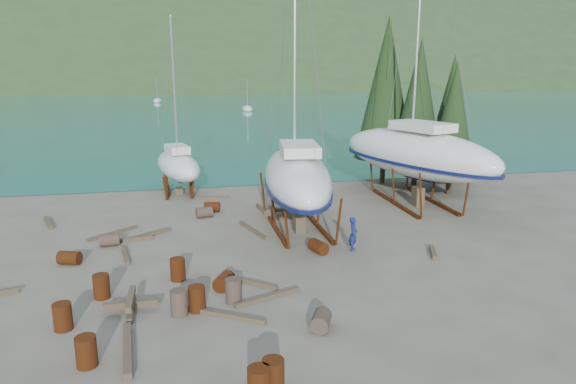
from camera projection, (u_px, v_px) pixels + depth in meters
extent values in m
plane|color=#595446|center=(263.00, 266.00, 21.42)|extent=(600.00, 600.00, 0.00)
plane|color=#187873|center=(182.00, 82.00, 320.99)|extent=(700.00, 700.00, 0.00)
ellipsoid|color=#25381C|center=(182.00, 82.00, 325.74)|extent=(800.00, 360.00, 110.00)
cube|color=beige|center=(20.00, 85.00, 189.54)|extent=(6.00, 5.00, 4.00)
cube|color=#A54C2D|center=(19.00, 78.00, 188.88)|extent=(6.60, 5.60, 1.60)
cube|color=beige|center=(132.00, 85.00, 197.61)|extent=(6.00, 5.00, 4.00)
cube|color=#A54C2D|center=(132.00, 77.00, 196.95)|extent=(6.60, 5.60, 1.60)
cube|color=beige|center=(260.00, 84.00, 207.70)|extent=(6.00, 5.00, 4.00)
cube|color=#A54C2D|center=(260.00, 77.00, 207.04)|extent=(6.60, 5.60, 1.60)
cylinder|color=black|center=(414.00, 177.00, 35.17)|extent=(0.36, 0.36, 1.60)
cone|color=black|center=(419.00, 103.00, 34.00)|extent=(3.60, 3.60, 8.40)
cylinder|color=black|center=(449.00, 184.00, 33.60)|extent=(0.36, 0.36, 1.36)
cone|color=black|center=(454.00, 118.00, 32.61)|extent=(3.06, 3.06, 7.14)
cylinder|color=black|center=(383.00, 170.00, 36.74)|extent=(0.36, 0.36, 1.84)
cone|color=black|center=(386.00, 89.00, 35.40)|extent=(4.14, 4.14, 9.66)
cylinder|color=black|center=(447.00, 173.00, 36.75)|extent=(0.36, 0.36, 1.44)
cone|color=black|center=(451.00, 110.00, 35.69)|extent=(3.24, 3.24, 7.56)
ellipsoid|color=silver|center=(247.00, 109.00, 99.43)|extent=(2.00, 5.00, 1.40)
cylinder|color=silver|center=(247.00, 94.00, 98.77)|extent=(0.08, 0.08, 5.00)
ellipsoid|color=silver|center=(157.00, 101.00, 124.33)|extent=(2.00, 5.00, 1.40)
cylinder|color=silver|center=(157.00, 89.00, 123.66)|extent=(0.08, 0.08, 5.00)
ellipsoid|color=silver|center=(297.00, 177.00, 25.79)|extent=(4.50, 11.16, 2.53)
cube|color=#0D1443|center=(299.00, 195.00, 25.47)|extent=(0.49, 1.97, 1.00)
cube|color=silver|center=(299.00, 149.00, 24.92)|extent=(2.13, 3.45, 0.50)
cylinder|color=silver|center=(295.00, 13.00, 24.46)|extent=(0.14, 0.14, 13.02)
cube|color=#622910|center=(275.00, 228.00, 26.18)|extent=(0.18, 5.97, 0.20)
cube|color=#622910|center=(317.00, 225.00, 26.63)|extent=(0.18, 5.97, 0.20)
cube|color=brown|center=(299.00, 222.00, 25.80)|extent=(0.50, 0.80, 0.95)
ellipsoid|color=silver|center=(416.00, 153.00, 30.65)|extent=(7.34, 12.59, 2.86)
cube|color=#0D1443|center=(419.00, 171.00, 30.30)|extent=(0.96, 2.14, 1.00)
cube|color=silver|center=(422.00, 126.00, 29.68)|extent=(3.03, 4.07, 0.50)
cube|color=#622910|center=(394.00, 203.00, 31.10)|extent=(0.18, 6.66, 0.20)
cube|color=#622910|center=(431.00, 200.00, 31.60)|extent=(0.18, 6.66, 0.20)
cube|color=brown|center=(418.00, 196.00, 30.66)|extent=(0.50, 0.80, 1.15)
ellipsoid|color=silver|center=(178.00, 166.00, 33.64)|extent=(3.84, 7.36, 1.81)
cube|color=#0D1443|center=(178.00, 174.00, 33.42)|extent=(0.55, 1.29, 1.00)
cube|color=silver|center=(177.00, 149.00, 33.04)|extent=(1.69, 2.34, 0.50)
cylinder|color=silver|center=(174.00, 84.00, 32.75)|extent=(0.14, 0.14, 8.44)
cube|color=#622910|center=(167.00, 192.00, 33.89)|extent=(0.18, 3.87, 0.20)
cube|color=#622910|center=(191.00, 190.00, 34.20)|extent=(0.18, 3.87, 0.20)
cube|color=brown|center=(179.00, 191.00, 33.69)|extent=(0.50, 0.80, 0.40)
imported|color=navy|center=(353.00, 234.00, 23.03)|extent=(0.60, 0.68, 1.55)
cylinder|color=#622910|center=(86.00, 352.00, 14.10)|extent=(0.58, 0.58, 0.88)
cylinder|color=#2D2823|center=(321.00, 320.00, 16.15)|extent=(0.89, 1.04, 0.58)
cylinder|color=#622910|center=(69.00, 258.00, 21.49)|extent=(1.02, 0.84, 0.58)
cylinder|color=#622910|center=(273.00, 375.00, 13.00)|extent=(0.58, 0.58, 0.88)
cylinder|color=#622910|center=(212.00, 207.00, 29.42)|extent=(0.96, 0.71, 0.58)
cylinder|color=#2D2823|center=(234.00, 291.00, 17.95)|extent=(0.58, 0.58, 0.88)
cylinder|color=#622910|center=(318.00, 247.00, 22.83)|extent=(0.85, 1.03, 0.58)
cylinder|color=#622910|center=(259.00, 384.00, 12.64)|extent=(0.58, 0.58, 0.88)
cylinder|color=#622910|center=(101.00, 286.00, 18.31)|extent=(0.58, 0.58, 0.88)
cylinder|color=#2D2823|center=(204.00, 212.00, 28.32)|extent=(0.98, 0.74, 0.58)
cylinder|color=#622910|center=(197.00, 299.00, 17.34)|extent=(0.58, 0.58, 0.88)
cylinder|color=#2D2823|center=(270.00, 212.00, 28.28)|extent=(0.84, 1.02, 0.58)
cylinder|color=#622910|center=(224.00, 281.00, 19.11)|extent=(0.93, 1.05, 0.58)
cylinder|color=#622910|center=(63.00, 317.00, 16.08)|extent=(0.58, 0.58, 0.88)
cylinder|color=#622910|center=(178.00, 269.00, 19.87)|extent=(0.58, 0.58, 0.88)
cylinder|color=#2D2823|center=(109.00, 240.00, 23.75)|extent=(0.93, 0.65, 0.58)
cylinder|color=#2D2823|center=(179.00, 303.00, 17.04)|extent=(0.58, 0.58, 0.88)
cube|color=brown|center=(433.00, 252.00, 22.69)|extent=(0.77, 1.55, 0.19)
cube|color=brown|center=(48.00, 223.00, 27.10)|extent=(0.90, 2.06, 0.19)
cube|color=brown|center=(220.00, 314.00, 17.02)|extent=(2.86, 1.84, 0.15)
cube|color=brown|center=(129.00, 240.00, 24.41)|extent=(2.18, 0.42, 0.17)
cube|color=brown|center=(268.00, 297.00, 18.26)|extent=(2.53, 1.11, 0.16)
cube|color=brown|center=(261.00, 209.00, 29.79)|extent=(0.37, 1.83, 0.19)
cube|color=brown|center=(258.00, 284.00, 19.38)|extent=(1.39, 1.17, 0.17)
cube|color=brown|center=(150.00, 234.00, 25.18)|extent=(2.01, 1.46, 0.19)
cube|color=brown|center=(213.00, 198.00, 32.40)|extent=(2.16, 0.35, 0.15)
cube|color=brown|center=(253.00, 230.00, 25.85)|extent=(1.04, 3.00, 0.16)
cube|color=brown|center=(125.00, 255.00, 22.41)|extent=(0.55, 2.18, 0.17)
cube|color=brown|center=(112.00, 233.00, 25.39)|extent=(2.22, 1.91, 0.15)
cube|color=brown|center=(127.00, 349.00, 14.81)|extent=(0.50, 2.95, 0.23)
cube|color=brown|center=(131.00, 310.00, 17.29)|extent=(0.20, 1.80, 0.20)
cube|color=brown|center=(131.00, 304.00, 17.24)|extent=(1.80, 0.20, 0.20)
cube|color=brown|center=(131.00, 299.00, 17.20)|extent=(0.20, 1.80, 0.20)
cube|color=brown|center=(285.00, 213.00, 28.83)|extent=(0.20, 1.80, 0.20)
cube|color=brown|center=(285.00, 210.00, 28.79)|extent=(1.80, 0.20, 0.20)
cube|color=brown|center=(285.00, 206.00, 28.74)|extent=(0.20, 1.80, 0.20)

